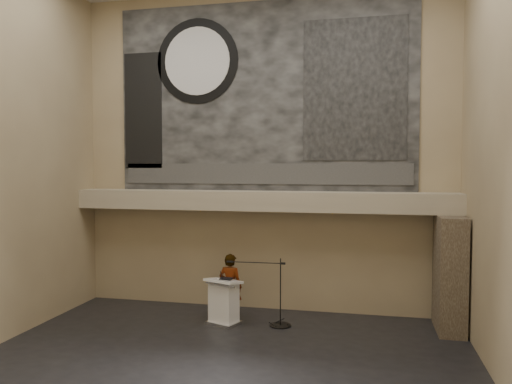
# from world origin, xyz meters

# --- Properties ---
(floor) EXTENTS (10.00, 10.00, 0.00)m
(floor) POSITION_xyz_m (0.00, 0.00, 0.00)
(floor) COLOR black
(floor) RESTS_ON ground
(wall_back) EXTENTS (10.00, 0.02, 8.50)m
(wall_back) POSITION_xyz_m (0.00, 4.00, 4.25)
(wall_back) COLOR #8E795A
(wall_back) RESTS_ON floor
(wall_front) EXTENTS (10.00, 0.02, 8.50)m
(wall_front) POSITION_xyz_m (0.00, -4.00, 4.25)
(wall_front) COLOR #8E795A
(wall_front) RESTS_ON floor
(wall_right) EXTENTS (0.02, 8.00, 8.50)m
(wall_right) POSITION_xyz_m (5.00, 0.00, 4.25)
(wall_right) COLOR #8E795A
(wall_right) RESTS_ON floor
(soffit) EXTENTS (10.00, 0.80, 0.50)m
(soffit) POSITION_xyz_m (0.00, 3.60, 2.95)
(soffit) COLOR gray
(soffit) RESTS_ON wall_back
(sprinkler_left) EXTENTS (0.04, 0.04, 0.06)m
(sprinkler_left) POSITION_xyz_m (-1.60, 3.55, 2.67)
(sprinkler_left) COLOR #B2893D
(sprinkler_left) RESTS_ON soffit
(sprinkler_right) EXTENTS (0.04, 0.04, 0.06)m
(sprinkler_right) POSITION_xyz_m (1.90, 3.55, 2.67)
(sprinkler_right) COLOR #B2893D
(sprinkler_right) RESTS_ON soffit
(banner) EXTENTS (8.00, 0.05, 5.00)m
(banner) POSITION_xyz_m (0.00, 3.97, 5.70)
(banner) COLOR black
(banner) RESTS_ON wall_back
(banner_text_strip) EXTENTS (7.76, 0.02, 0.55)m
(banner_text_strip) POSITION_xyz_m (0.00, 3.93, 3.65)
(banner_text_strip) COLOR #303030
(banner_text_strip) RESTS_ON banner
(banner_clock_rim) EXTENTS (2.30, 0.02, 2.30)m
(banner_clock_rim) POSITION_xyz_m (-1.80, 3.93, 6.70)
(banner_clock_rim) COLOR black
(banner_clock_rim) RESTS_ON banner
(banner_clock_face) EXTENTS (1.84, 0.02, 1.84)m
(banner_clock_face) POSITION_xyz_m (-1.80, 3.91, 6.70)
(banner_clock_face) COLOR silver
(banner_clock_face) RESTS_ON banner
(banner_building_print) EXTENTS (2.60, 0.02, 3.60)m
(banner_building_print) POSITION_xyz_m (2.40, 3.93, 5.80)
(banner_building_print) COLOR black
(banner_building_print) RESTS_ON banner
(banner_brick_print) EXTENTS (1.10, 0.02, 3.20)m
(banner_brick_print) POSITION_xyz_m (-3.40, 3.93, 5.40)
(banner_brick_print) COLOR black
(banner_brick_print) RESTS_ON banner
(stone_pier) EXTENTS (0.60, 1.40, 2.70)m
(stone_pier) POSITION_xyz_m (4.65, 3.15, 1.35)
(stone_pier) COLOR #413528
(stone_pier) RESTS_ON floor
(lectern) EXTENTS (0.96, 0.82, 1.14)m
(lectern) POSITION_xyz_m (-0.63, 2.43, 0.55)
(lectern) COLOR silver
(lectern) RESTS_ON floor
(binder) EXTENTS (0.29, 0.24, 0.04)m
(binder) POSITION_xyz_m (-0.58, 2.45, 1.12)
(binder) COLOR black
(binder) RESTS_ON lectern
(papers) EXTENTS (0.26, 0.31, 0.00)m
(papers) POSITION_xyz_m (-0.69, 2.41, 1.10)
(papers) COLOR silver
(papers) RESTS_ON lectern
(speaker_person) EXTENTS (0.67, 0.50, 1.67)m
(speaker_person) POSITION_xyz_m (-0.57, 2.82, 0.84)
(speaker_person) COLOR beige
(speaker_person) RESTS_ON floor
(mic_stand) EXTENTS (1.58, 0.52, 1.64)m
(mic_stand) POSITION_xyz_m (0.68, 2.61, 0.26)
(mic_stand) COLOR black
(mic_stand) RESTS_ON floor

